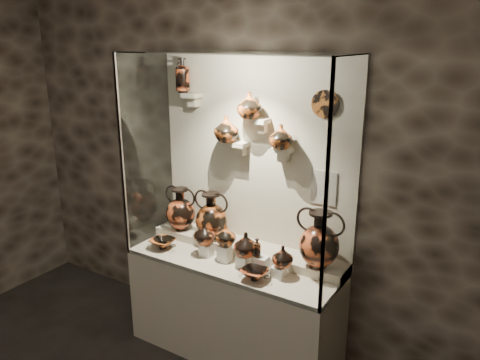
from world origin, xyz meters
name	(u,v)px	position (x,y,z in m)	size (l,w,h in m)	color
wall_back	(255,156)	(0.00, 2.50, 1.60)	(5.00, 0.02, 3.20)	#2D241C
plinth	(234,308)	(0.00, 2.18, 0.40)	(1.70, 0.60, 0.80)	beige
front_tier	(234,262)	(0.00, 2.18, 0.82)	(1.68, 0.58, 0.03)	#BDAD92
rear_tier	(245,249)	(0.00, 2.35, 0.85)	(1.70, 0.25, 0.10)	#BDAD92
back_panel	(255,156)	(0.00, 2.50, 1.60)	(1.70, 0.03, 1.60)	beige
glass_front	(210,174)	(0.00, 1.88, 1.60)	(1.70, 0.01, 1.60)	white
glass_left	(147,151)	(-0.85, 2.18, 1.60)	(0.01, 0.60, 1.60)	white
glass_right	(344,183)	(0.85, 2.18, 1.60)	(0.01, 0.60, 1.60)	white
glass_top	(233,53)	(0.00, 2.18, 2.40)	(1.70, 0.60, 0.01)	white
frame_post_left	(122,158)	(-0.84, 1.89, 1.60)	(0.02, 0.02, 1.60)	gray
frame_post_right	(326,195)	(0.84, 1.89, 1.60)	(0.02, 0.02, 1.60)	gray
pedestal_a	(207,250)	(-0.22, 2.13, 0.88)	(0.09, 0.09, 0.10)	silver
pedestal_b	(225,253)	(-0.05, 2.13, 0.90)	(0.09, 0.09, 0.13)	silver
pedestal_c	(244,261)	(0.12, 2.13, 0.88)	(0.09, 0.09, 0.09)	silver
pedestal_d	(262,264)	(0.28, 2.13, 0.89)	(0.09, 0.09, 0.12)	silver
pedestal_e	(279,271)	(0.42, 2.13, 0.87)	(0.09, 0.09, 0.08)	silver
bracket_ul	(192,95)	(-0.55, 2.42, 2.05)	(0.14, 0.12, 0.04)	beige
bracket_ca	(239,144)	(-0.10, 2.42, 1.70)	(0.14, 0.12, 0.04)	beige
bracket_cb	(262,121)	(0.10, 2.42, 1.90)	(0.10, 0.12, 0.04)	beige
bracket_cc	(283,150)	(0.28, 2.42, 1.70)	(0.14, 0.12, 0.04)	beige
amphora_left	(181,209)	(-0.63, 2.32, 1.09)	(0.30, 0.30, 0.38)	#B44822
amphora_mid	(211,215)	(-0.30, 2.31, 1.10)	(0.31, 0.31, 0.39)	#B4521F
amphora_right	(319,239)	(0.65, 2.30, 1.11)	(0.34, 0.34, 0.43)	#B44822
jug_a	(205,234)	(-0.24, 2.13, 1.02)	(0.17, 0.17, 0.17)	#B44822
jug_b	(226,235)	(-0.05, 2.15, 1.04)	(0.16, 0.16, 0.16)	#B4521F
jug_c	(246,244)	(0.14, 2.14, 1.01)	(0.18, 0.18, 0.19)	#B44822
jug_e	(283,256)	(0.44, 2.15, 0.99)	(0.15, 0.15, 0.16)	#B44822
lekythos_small	(257,247)	(0.25, 2.11, 1.03)	(0.07, 0.07, 0.16)	#B4521F
kylix_left	(163,243)	(-0.61, 2.05, 0.88)	(0.25, 0.22, 0.10)	#B4521F
kylix_right	(255,273)	(0.30, 2.00, 0.88)	(0.25, 0.21, 0.10)	#B44822
lekythos_tall	(183,73)	(-0.63, 2.41, 2.22)	(0.12, 0.12, 0.31)	#B44822
ovoid_vase_a	(226,129)	(-0.19, 2.37, 1.82)	(0.19, 0.19, 0.20)	#B4521F
ovoid_vase_b	(249,105)	(0.02, 2.38, 2.02)	(0.19, 0.19, 0.20)	#B4521F
ovoid_vase_c	(281,137)	(0.28, 2.38, 1.81)	(0.17, 0.17, 0.18)	#B4521F
wall_plate	(325,104)	(0.57, 2.47, 2.05)	(0.20, 0.20, 0.02)	#99511E
info_placard	(323,188)	(0.59, 2.47, 1.44)	(0.19, 0.01, 0.25)	beige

